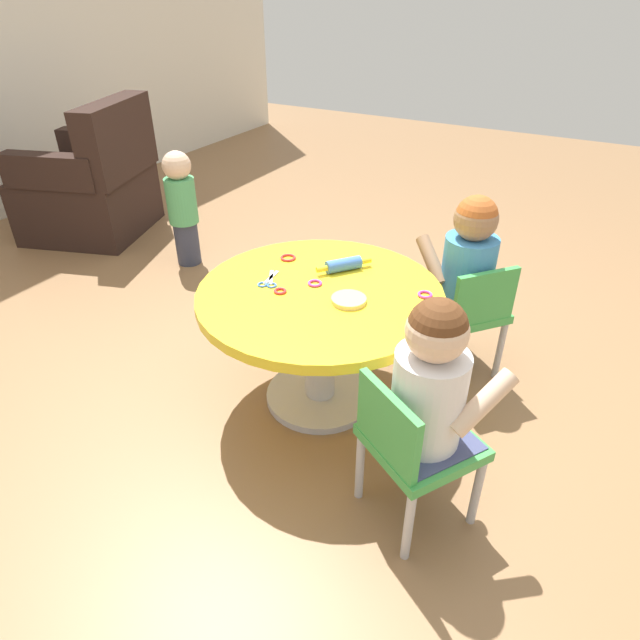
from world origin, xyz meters
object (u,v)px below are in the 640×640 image
object	(u,v)px
toddler_standing	(182,206)
craft_scissors	(269,282)
craft_table	(320,318)
armchair_dark	(93,187)
seated_child_left	(432,380)
rolling_pin	(344,265)
child_chair_left	(413,444)
child_chair_right	(466,311)
seated_child_right	(469,258)

from	to	relation	value
toddler_standing	craft_scissors	distance (m)	1.35
craft_table	armchair_dark	world-z (taller)	armchair_dark
seated_child_left	craft_scissors	size ratio (longest dim) A/B	3.59
armchair_dark	rolling_pin	world-z (taller)	armchair_dark
child_chair_left	craft_scissors	xyz separation A→B (m)	(0.33, 0.72, 0.20)
toddler_standing	craft_table	bearing A→B (deg)	-118.52
child_chair_left	armchair_dark	xyz separation A→B (m)	(1.15, 2.67, 0.00)
rolling_pin	toddler_standing	bearing A→B (deg)	68.16
child_chair_right	rolling_pin	bearing A→B (deg)	122.24
craft_table	child_chair_right	bearing A→B (deg)	-43.56
seated_child_left	child_chair_left	bearing A→B (deg)	148.21
child_chair_left	toddler_standing	distance (m)	2.12
child_chair_right	toddler_standing	xyz separation A→B (m)	(0.25, 1.75, 0.05)
seated_child_right	craft_scissors	world-z (taller)	seated_child_right
craft_table	armchair_dark	xyz separation A→B (m)	(0.79, 2.15, -0.08)
child_chair_left	armchair_dark	world-z (taller)	armchair_dark
child_chair_left	rolling_pin	xyz separation A→B (m)	(0.55, 0.52, 0.23)
seated_child_left	armchair_dark	bearing A→B (deg)	67.42
craft_table	seated_child_right	distance (m)	0.65
seated_child_right	child_chair_left	bearing A→B (deg)	-172.40
child_chair_left	seated_child_left	size ratio (longest dim) A/B	1.05
child_chair_right	toddler_standing	size ratio (longest dim) A/B	0.80
rolling_pin	craft_scissors	size ratio (longest dim) A/B	1.37
rolling_pin	craft_scissors	world-z (taller)	rolling_pin
child_chair_right	seated_child_right	size ratio (longest dim) A/B	1.05
child_chair_right	armchair_dark	distance (m)	2.61
seated_child_left	armchair_dark	size ratio (longest dim) A/B	0.56
armchair_dark	craft_table	bearing A→B (deg)	-110.17
seated_child_left	armchair_dark	distance (m)	2.92
craft_table	armchair_dark	distance (m)	2.29
armchair_dark	toddler_standing	distance (m)	0.84
seated_child_right	rolling_pin	world-z (taller)	seated_child_right
armchair_dark	rolling_pin	size ratio (longest dim) A/B	4.67
seated_child_left	armchair_dark	world-z (taller)	armchair_dark
rolling_pin	seated_child_left	bearing A→B (deg)	-133.73
craft_table	child_chair_right	xyz separation A→B (m)	(0.46, -0.44, -0.08)
seated_child_left	seated_child_right	world-z (taller)	same
craft_table	armchair_dark	size ratio (longest dim) A/B	1.00
seated_child_right	rolling_pin	bearing A→B (deg)	126.58
child_chair_right	rolling_pin	world-z (taller)	rolling_pin
child_chair_left	rolling_pin	bearing A→B (deg)	43.31
child_chair_right	rolling_pin	xyz separation A→B (m)	(-0.27, 0.43, 0.23)
child_chair_left	seated_child_right	xyz separation A→B (m)	(0.85, 0.11, 0.23)
rolling_pin	craft_scissors	xyz separation A→B (m)	(-0.22, 0.20, -0.02)
craft_table	child_chair_right	distance (m)	0.64
craft_table	child_chair_left	world-z (taller)	child_chair_left
child_chair_right	craft_scissors	distance (m)	0.83
craft_table	rolling_pin	xyz separation A→B (m)	(0.19, -0.00, 0.14)
seated_child_right	craft_scissors	distance (m)	0.80
child_chair_right	armchair_dark	bearing A→B (deg)	82.74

